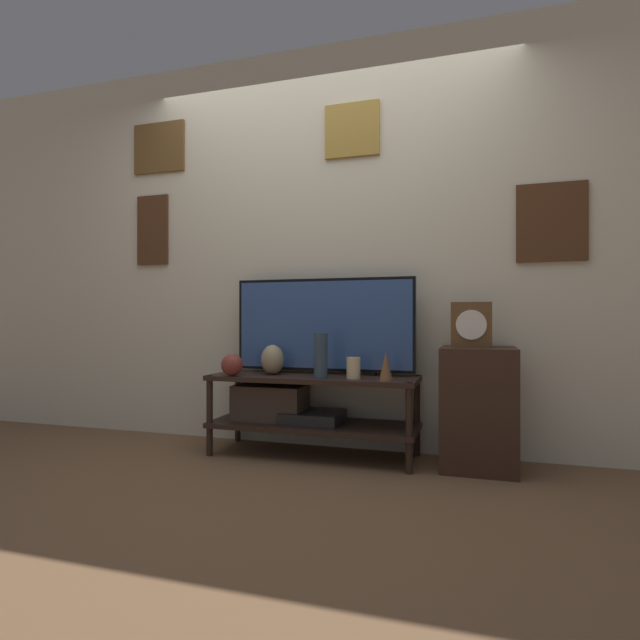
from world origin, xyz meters
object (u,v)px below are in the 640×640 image
vase_tall_ceramic (321,356)px  candle_jar (353,368)px  vase_urn_stoneware (272,360)px  vase_round_glass (232,365)px  mantel_clock (471,325)px  television (323,325)px  vase_slim_bronze (386,366)px

vase_tall_ceramic → candle_jar: bearing=10.8°
vase_urn_stoneware → candle_jar: (0.54, -0.07, -0.03)m
vase_round_glass → mantel_clock: bearing=7.8°
vase_tall_ceramic → vase_round_glass: 0.57m
vase_round_glass → mantel_clock: 1.45m
television → vase_tall_ceramic: television is taller
vase_tall_ceramic → vase_round_glass: bearing=-176.0°
vase_urn_stoneware → vase_tall_ceramic: 0.37m
vase_round_glass → vase_urn_stoneware: bearing=34.5°
vase_tall_ceramic → vase_slim_bronze: size_ratio=1.60×
vase_urn_stoneware → candle_jar: 0.55m
television → vase_slim_bronze: 0.56m
vase_tall_ceramic → mantel_clock: (0.86, 0.16, 0.18)m
vase_tall_ceramic → mantel_clock: size_ratio=1.05×
television → vase_urn_stoneware: television is taller
vase_slim_bronze → mantel_clock: bearing=20.4°
television → vase_round_glass: size_ratio=8.61×
vase_round_glass → vase_tall_ceramic: bearing=4.0°
vase_urn_stoneware → mantel_clock: mantel_clock is taller
television → mantel_clock: 0.91m
television → vase_tall_ceramic: (0.05, -0.23, -0.18)m
vase_urn_stoneware → vase_slim_bronze: 0.75m
vase_urn_stoneware → vase_slim_bronze: size_ratio=1.11×
vase_round_glass → candle_jar: vase_round_glass is taller
vase_round_glass → vase_slim_bronze: vase_slim_bronze is taller
mantel_clock → vase_slim_bronze: bearing=-159.6°
vase_slim_bronze → television: bearing=151.0°
television → candle_jar: television is taller
vase_urn_stoneware → mantel_clock: 1.23m
vase_tall_ceramic → vase_round_glass: size_ratio=1.98×
candle_jar → mantel_clock: (0.66, 0.12, 0.26)m
television → candle_jar: (0.24, -0.19, -0.25)m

